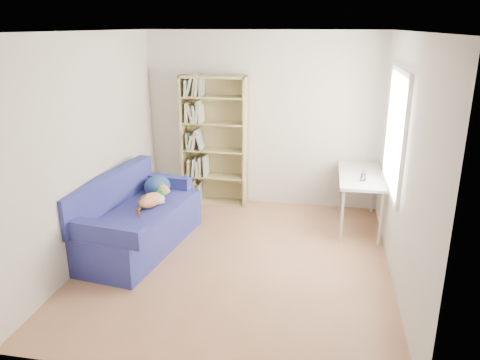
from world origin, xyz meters
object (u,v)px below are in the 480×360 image
sofa (136,220)px  desk (361,179)px  bookshelf (214,147)px  pen_cup (363,177)px

sofa → desk: bearing=30.5°
desk → bookshelf: bearing=166.6°
bookshelf → pen_cup: (2.16, -0.79, -0.10)m
pen_cup → bookshelf: bearing=159.9°
sofa → desk: size_ratio=1.60×
sofa → bookshelf: 1.86m
desk → pen_cup: bearing=-88.8°
sofa → bookshelf: (0.62, 1.66, 0.55)m
desk → sofa: bearing=-157.4°
sofa → pen_cup: 2.94m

